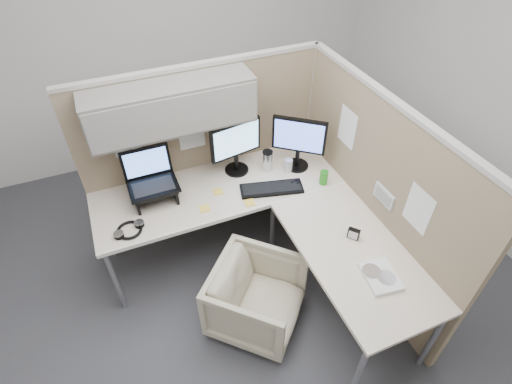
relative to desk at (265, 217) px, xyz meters
name	(u,v)px	position (x,y,z in m)	size (l,w,h in m)	color
ground	(257,288)	(-0.12, -0.13, -0.69)	(4.50, 4.50, 0.00)	#3A3A3F
partition_back	(191,134)	(-0.34, 0.70, 0.41)	(2.00, 0.36, 1.63)	#937D60
partition_right	(369,194)	(0.78, -0.19, 0.13)	(0.07, 2.03, 1.63)	#937D60
desk	(265,217)	(0.00, 0.00, 0.00)	(2.00, 1.98, 0.73)	beige
office_chair	(257,296)	(-0.23, -0.39, -0.37)	(0.62, 0.58, 0.64)	beige
monitor_left	(236,144)	(-0.02, 0.56, 0.32)	(0.44, 0.20, 0.47)	black
monitor_right	(299,140)	(0.48, 0.42, 0.32)	(0.37, 0.30, 0.47)	black
laptop_station	(152,183)	(-0.73, 0.49, 0.19)	(0.37, 0.32, 0.39)	black
keyboard	(272,189)	(0.15, 0.22, 0.05)	(0.50, 0.17, 0.02)	black
mouse	(296,183)	(0.36, 0.21, 0.06)	(0.10, 0.06, 0.04)	black
travel_mug	(267,160)	(0.23, 0.48, 0.14)	(0.09, 0.09, 0.18)	silver
soda_can_green	(324,177)	(0.57, 0.14, 0.10)	(0.07, 0.07, 0.12)	#268C1E
soda_can_silver	(288,165)	(0.38, 0.39, 0.10)	(0.07, 0.07, 0.12)	silver
sticky_note_a	(205,208)	(-0.41, 0.22, 0.05)	(0.08, 0.08, 0.01)	yellow
sticky_note_b	(250,203)	(-0.07, 0.15, 0.05)	(0.08, 0.08, 0.01)	yellow
sticky_note_d	(218,192)	(-0.25, 0.36, 0.05)	(0.08, 0.08, 0.01)	yellow
headphones	(129,230)	(-0.97, 0.21, 0.06)	(0.23, 0.23, 0.03)	black
paper_stack	(381,276)	(0.44, -0.82, 0.06)	(0.24, 0.28, 0.03)	white
desk_clock	(354,234)	(0.47, -0.46, 0.08)	(0.08, 0.08, 0.08)	black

